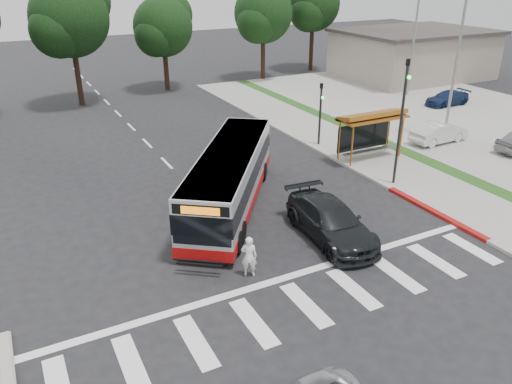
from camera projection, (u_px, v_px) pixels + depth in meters
ground at (242, 239)px, 21.00m from camera, size 140.00×140.00×0.00m
sidewalk_east at (341, 144)px, 32.05m from camera, size 4.00×40.00×0.12m
curb_east at (315, 148)px, 31.20m from camera, size 0.30×40.00×0.15m
curb_east_red at (435, 212)px, 23.13m from camera, size 0.32×6.00×0.15m
parking_lot at (451, 113)px, 38.70m from camera, size 18.00×36.00×0.10m
commercial_building at (413, 55)px, 50.43m from camera, size 14.00×10.00×4.40m
building_roof_cap at (416, 31)px, 49.45m from camera, size 14.60×10.60×0.30m
crosswalk_ladder at (306, 304)px, 16.96m from camera, size 18.00×2.60×0.01m
bus_shelter at (371, 121)px, 28.67m from camera, size 4.20×1.60×2.86m
traffic_signal_ne_tall at (402, 113)px, 24.62m from camera, size 0.18×0.37×6.50m
traffic_signal_ne_short at (321, 108)px, 30.85m from camera, size 0.18×0.37×4.00m
lot_light_front at (459, 47)px, 30.94m from camera, size 1.90×0.35×9.01m
lot_light_mid at (416, 26)px, 41.53m from camera, size 1.90×0.35×9.01m
tree_ne_a at (264, 12)px, 47.75m from camera, size 6.16×5.74×9.30m
tree_ne_b at (314, 3)px, 52.08m from camera, size 6.16×5.74×10.02m
tree_north_a at (70, 16)px, 38.37m from camera, size 6.60×6.15×10.17m
tree_north_b at (163, 26)px, 43.85m from camera, size 5.72×5.33×8.43m
transit_bus at (230, 179)px, 23.30m from camera, size 8.25×10.14×2.80m
pedestrian at (249, 256)px, 18.25m from camera, size 0.71×0.63×1.62m
dark_sedan at (331, 221)px, 20.82m from camera, size 2.61×5.49×1.54m
parked_car_1 at (439, 132)px, 31.90m from camera, size 4.06×1.56×1.32m
parked_car_3 at (447, 98)px, 40.50m from camera, size 3.92×1.62×1.13m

